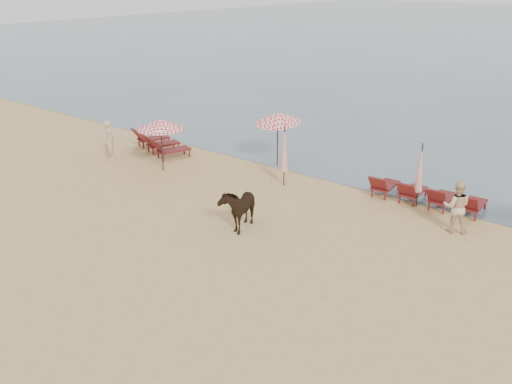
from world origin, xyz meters
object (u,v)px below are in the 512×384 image
umbrella_open_left_b (278,118)px  cow (239,206)px  lounger_cluster_left (159,143)px  beachgoer_left (110,140)px  umbrella_open_left_a (160,124)px  lounger_cluster_right (426,194)px  umbrella_closed_left (284,149)px  umbrella_closed_right (420,168)px  beachgoer_right_a (456,207)px

umbrella_open_left_b → cow: umbrella_open_left_b is taller
lounger_cluster_left → beachgoer_left: (-0.87, -2.07, 0.44)m
umbrella_open_left_a → lounger_cluster_right: bearing=35.7°
lounger_cluster_right → umbrella_open_left_a: 10.90m
umbrella_open_left_a → beachgoer_left: size_ratio=1.26×
umbrella_open_left_b → umbrella_closed_left: 2.52m
umbrella_closed_right → cow: bearing=-125.5°
umbrella_closed_left → lounger_cluster_right: bearing=16.7°
lounger_cluster_right → cow: cow is taller
umbrella_closed_left → cow: umbrella_closed_left is taller
beachgoer_left → beachgoer_right_a: beachgoer_left is taller
cow → lounger_cluster_right: bearing=36.5°
umbrella_closed_right → umbrella_open_left_a: bearing=-163.2°
beachgoer_left → cow: bearing=-160.8°
umbrella_open_left_b → beachgoer_right_a: size_ratio=1.43×
cow → umbrella_open_left_a: bearing=141.3°
beachgoer_right_a → umbrella_open_left_b: bearing=-35.7°
umbrella_closed_right → umbrella_closed_left: bearing=-166.1°
umbrella_open_left_b → umbrella_closed_left: bearing=-61.3°
lounger_cluster_right → umbrella_closed_left: 5.54m
umbrella_closed_left → umbrella_closed_right: size_ratio=1.04×
umbrella_closed_right → lounger_cluster_right: bearing=59.3°
umbrella_closed_left → beachgoer_left: (-8.05, -2.19, -0.62)m
umbrella_open_left_a → umbrella_closed_left: bearing=37.1°
cow → umbrella_closed_right: bearing=36.3°
umbrella_open_left_a → umbrella_open_left_b: size_ratio=0.91×
beachgoer_left → umbrella_open_left_a: bearing=-141.6°
umbrella_closed_left → beachgoer_right_a: (6.85, 0.03, -0.65)m
lounger_cluster_left → umbrella_closed_left: 7.26m
umbrella_closed_left → beachgoer_right_a: size_ratio=1.42×
umbrella_open_left_a → umbrella_closed_right: (10.07, 3.04, -0.58)m
umbrella_closed_right → beachgoer_right_a: (1.84, -1.21, -0.59)m
umbrella_open_left_a → umbrella_closed_left: umbrella_closed_left is taller
umbrella_open_left_a → beachgoer_right_a: size_ratio=1.30×
lounger_cluster_left → cow: (8.37, -4.00, 0.28)m
lounger_cluster_left → umbrella_closed_left: bearing=19.2°
lounger_cluster_left → umbrella_open_left_b: (5.51, 1.90, 1.70)m
lounger_cluster_right → beachgoer_right_a: 2.29m
lounger_cluster_right → umbrella_open_left_a: (-10.25, -3.35, 1.60)m
umbrella_open_left_a → cow: size_ratio=1.29×
umbrella_closed_right → beachgoer_left: size_ratio=1.32×
lounger_cluster_left → umbrella_open_left_b: bearing=37.2°
lounger_cluster_left → umbrella_closed_left: size_ratio=1.36×
cow → beachgoer_left: 9.44m
umbrella_closed_left → cow: 4.36m
lounger_cluster_left → beachgoer_left: beachgoer_left is taller
umbrella_open_left_b → lounger_cluster_left: bearing=-175.5°
lounger_cluster_left → beachgoer_right_a: size_ratio=1.94×
lounger_cluster_right → cow: 6.96m
umbrella_closed_left → beachgoer_right_a: bearing=0.3°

